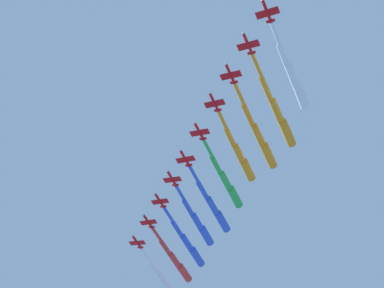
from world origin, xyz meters
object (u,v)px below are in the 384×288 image
(jet_trail_port, at_px, (187,243))
(jet_trail_starboard, at_px, (175,260))
(jet_tail_end, at_px, (164,281))
(jet_port_inner, at_px, (278,112))
(jet_starboard_outer, at_px, (197,222))
(jet_port_mid, at_px, (239,154))
(jet_port_outer, at_px, (213,206))
(jet_starboard_inner, at_px, (259,136))
(jet_lead, at_px, (292,76))
(jet_starboard_mid, at_px, (226,181))

(jet_trail_port, distance_m, jet_trail_starboard, 13.14)
(jet_trail_starboard, relative_size, jet_tail_end, 0.96)
(jet_port_inner, relative_size, jet_starboard_outer, 1.13)
(jet_trail_port, distance_m, jet_tail_end, 28.26)
(jet_port_mid, bearing_deg, jet_port_outer, -40.29)
(jet_port_outer, bearing_deg, jet_trail_port, -37.54)
(jet_port_outer, xyz_separation_m, jet_trail_port, (22.10, -16.98, 2.82))
(jet_port_inner, bearing_deg, jet_starboard_inner, -34.03)
(jet_starboard_outer, bearing_deg, jet_port_mid, 142.52)
(jet_port_inner, height_order, jet_port_mid, jet_port_mid)
(jet_starboard_outer, bearing_deg, jet_port_outer, 148.54)
(jet_tail_end, bearing_deg, jet_starboard_inner, 143.84)
(jet_starboard_inner, distance_m, jet_trail_starboard, 81.04)
(jet_trail_starboard, bearing_deg, jet_lead, 142.65)
(jet_starboard_inner, height_order, jet_trail_port, jet_trail_port)
(jet_port_mid, height_order, jet_tail_end, jet_tail_end)
(jet_starboard_inner, xyz_separation_m, jet_trail_port, (54.95, -39.88, 0.90))
(jet_tail_end, bearing_deg, jet_starboard_mid, 142.34)
(jet_port_inner, xyz_separation_m, jet_trail_port, (66.20, -47.47, 1.85))
(jet_lead, xyz_separation_m, jet_port_inner, (11.27, -12.54, 1.08))
(jet_starboard_inner, xyz_separation_m, jet_starboard_outer, (44.25, -29.87, 0.61))
(jet_lead, height_order, jet_starboard_inner, jet_starboard_inner)
(jet_starboard_mid, relative_size, jet_trail_port, 0.97)
(jet_port_outer, distance_m, jet_tail_end, 56.18)
(jet_starboard_mid, xyz_separation_m, jet_tail_end, (55.73, -43.01, 1.47))
(jet_starboard_inner, xyz_separation_m, jet_trail_starboard, (65.82, -47.26, 1.08))
(jet_starboard_inner, relative_size, jet_trail_starboard, 1.09)
(jet_port_inner, distance_m, jet_starboard_outer, 66.98)
(jet_lead, bearing_deg, jet_port_mid, -36.17)
(jet_port_mid, distance_m, jet_port_outer, 28.77)
(jet_lead, xyz_separation_m, jet_trail_port, (77.47, -60.01, 2.93))
(jet_starboard_inner, distance_m, jet_port_mid, 11.82)
(jet_port_mid, height_order, jet_starboard_outer, jet_starboard_outer)
(jet_starboard_mid, bearing_deg, jet_port_outer, -39.95)
(jet_starboard_outer, xyz_separation_m, jet_trail_port, (10.70, -10.01, 0.29))
(jet_lead, height_order, jet_port_mid, jet_port_mid)
(jet_trail_port, bearing_deg, jet_lead, 142.23)
(jet_lead, distance_m, jet_trail_port, 98.04)
(jet_lead, distance_m, jet_port_mid, 41.58)
(jet_port_inner, height_order, jet_starboard_inner, jet_starboard_inner)
(jet_trail_starboard, bearing_deg, jet_starboard_inner, 144.32)
(jet_starboard_mid, bearing_deg, jet_tail_end, -37.66)
(jet_port_inner, bearing_deg, jet_starboard_mid, -32.75)
(jet_trail_port, bearing_deg, jet_port_mid, 141.07)
(jet_trail_port, height_order, jet_tail_end, jet_trail_port)
(jet_port_mid, bearing_deg, jet_tail_end, -38.16)
(jet_port_mid, distance_m, jet_trail_starboard, 69.63)
(jet_tail_end, bearing_deg, jet_port_outer, 142.92)
(jet_starboard_mid, bearing_deg, jet_port_inner, 147.25)
(jet_starboard_inner, height_order, jet_starboard_mid, jet_starboard_inner)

